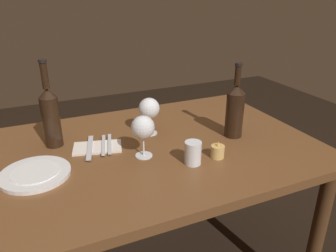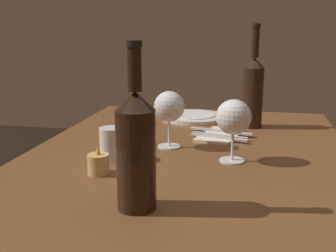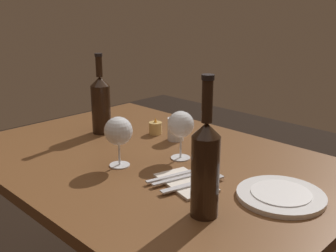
# 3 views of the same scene
# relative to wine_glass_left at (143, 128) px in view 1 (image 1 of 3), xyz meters

# --- Properties ---
(dining_table) EXTENTS (1.30, 0.90, 0.74)m
(dining_table) POSITION_rel_wine_glass_left_xyz_m (-0.07, -0.07, -0.21)
(dining_table) COLOR brown
(dining_table) RESTS_ON ground
(wine_glass_left) EXTENTS (0.09, 0.09, 0.16)m
(wine_glass_left) POSITION_rel_wine_glass_left_xyz_m (0.00, 0.00, 0.00)
(wine_glass_left) COLOR white
(wine_glass_left) RESTS_ON dining_table
(wine_glass_right) EXTENTS (0.09, 0.09, 0.16)m
(wine_glass_right) POSITION_rel_wine_glass_left_xyz_m (-0.10, -0.19, -0.00)
(wine_glass_right) COLOR white
(wine_glass_right) RESTS_ON dining_table
(wine_bottle) EXTENTS (0.08, 0.08, 0.32)m
(wine_bottle) POSITION_rel_wine_glass_left_xyz_m (-0.42, -0.02, 0.00)
(wine_bottle) COLOR black
(wine_bottle) RESTS_ON dining_table
(wine_bottle_second) EXTENTS (0.07, 0.07, 0.35)m
(wine_bottle_second) POSITION_rel_wine_glass_left_xyz_m (0.30, -0.24, 0.01)
(wine_bottle_second) COLOR black
(wine_bottle_second) RESTS_ON dining_table
(water_tumbler) EXTENTS (0.06, 0.06, 0.09)m
(water_tumbler) POSITION_rel_wine_glass_left_xyz_m (-0.14, 0.13, -0.08)
(water_tumbler) COLOR white
(water_tumbler) RESTS_ON dining_table
(votive_candle) EXTENTS (0.05, 0.05, 0.07)m
(votive_candle) POSITION_rel_wine_glass_left_xyz_m (-0.25, 0.12, -0.09)
(votive_candle) COLOR #DBB266
(votive_candle) RESTS_ON dining_table
(dinner_plate) EXTENTS (0.24, 0.24, 0.02)m
(dinner_plate) POSITION_rel_wine_glass_left_xyz_m (0.39, -0.02, -0.11)
(dinner_plate) COLOR white
(dinner_plate) RESTS_ON dining_table
(folded_napkin) EXTENTS (0.21, 0.15, 0.01)m
(folded_napkin) POSITION_rel_wine_glass_left_xyz_m (0.15, -0.14, -0.11)
(folded_napkin) COLOR silver
(folded_napkin) RESTS_ON dining_table
(fork_inner) EXTENTS (0.06, 0.18, 0.00)m
(fork_inner) POSITION_rel_wine_glass_left_xyz_m (0.12, -0.14, -0.11)
(fork_inner) COLOR silver
(fork_inner) RESTS_ON folded_napkin
(fork_outer) EXTENTS (0.06, 0.18, 0.00)m
(fork_outer) POSITION_rel_wine_glass_left_xyz_m (0.10, -0.14, -0.11)
(fork_outer) COLOR silver
(fork_outer) RESTS_ON folded_napkin
(table_knife) EXTENTS (0.07, 0.21, 0.00)m
(table_knife) POSITION_rel_wine_glass_left_xyz_m (0.18, -0.14, -0.11)
(table_knife) COLOR silver
(table_knife) RESTS_ON folded_napkin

